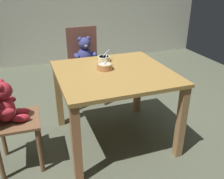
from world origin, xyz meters
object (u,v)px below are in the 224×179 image
porridge_bowl_terracotta_center (105,66)px  porridge_bowl_cream_far_center (104,59)px  dining_table (114,83)px  teddy_chair_far_center (86,60)px  teddy_chair_near_left (7,111)px

porridge_bowl_terracotta_center → porridge_bowl_cream_far_center: size_ratio=1.12×
dining_table → teddy_chair_far_center: 0.88m
porridge_bowl_terracotta_center → porridge_bowl_cream_far_center: porridge_bowl_terracotta_center is taller
dining_table → porridge_bowl_terracotta_center: size_ratio=7.10×
teddy_chair_near_left → porridge_bowl_cream_far_center: (0.90, 0.35, 0.22)m
teddy_chair_far_center → porridge_bowl_terracotta_center: size_ratio=6.58×
teddy_chair_far_center → porridge_bowl_cream_far_center: (0.04, -0.59, 0.20)m
porridge_bowl_terracotta_center → porridge_bowl_cream_far_center: 0.22m
dining_table → teddy_chair_far_center: bearing=92.7°
dining_table → porridge_bowl_cream_far_center: 0.31m
teddy_chair_far_center → teddy_chair_near_left: (-0.86, -0.94, -0.02)m
teddy_chair_near_left → porridge_bowl_cream_far_center: bearing=23.5°
dining_table → porridge_bowl_terracotta_center: (-0.06, 0.07, 0.14)m
dining_table → porridge_bowl_cream_far_center: porridge_bowl_cream_far_center is taller
teddy_chair_near_left → porridge_bowl_terracotta_center: 0.88m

